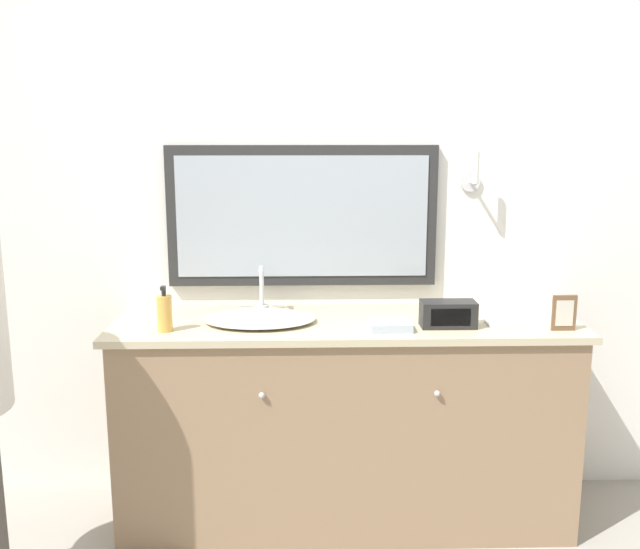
% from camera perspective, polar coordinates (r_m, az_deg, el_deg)
% --- Properties ---
extents(wall_back, '(8.00, 0.18, 2.55)m').
position_cam_1_polar(wall_back, '(3.31, 1.67, 3.82)').
color(wall_back, white).
rests_on(wall_back, ground_plane).
extents(vanity_counter, '(1.99, 0.60, 0.92)m').
position_cam_1_polar(vanity_counter, '(3.21, 2.00, -11.57)').
color(vanity_counter, '#937556').
rests_on(vanity_counter, ground_plane).
extents(sink_basin, '(0.47, 0.38, 0.21)m').
position_cam_1_polar(sink_basin, '(3.03, -4.84, -3.45)').
color(sink_basin, silver).
rests_on(sink_basin, vanity_counter).
extents(soap_bottle, '(0.06, 0.06, 0.19)m').
position_cam_1_polar(soap_bottle, '(2.94, -12.33, -3.01)').
color(soap_bottle, gold).
rests_on(soap_bottle, vanity_counter).
extents(appliance_box, '(0.23, 0.11, 0.11)m').
position_cam_1_polar(appliance_box, '(2.99, 10.22, -3.14)').
color(appliance_box, black).
rests_on(appliance_box, vanity_counter).
extents(picture_frame, '(0.10, 0.01, 0.15)m').
position_cam_1_polar(picture_frame, '(3.05, 18.95, -2.92)').
color(picture_frame, brown).
rests_on(picture_frame, vanity_counter).
extents(hand_towel_near_sink, '(0.17, 0.11, 0.03)m').
position_cam_1_polar(hand_towel_near_sink, '(2.92, 5.67, -4.13)').
color(hand_towel_near_sink, '#A8B7C6').
rests_on(hand_towel_near_sink, vanity_counter).
extents(metal_tray, '(0.14, 0.11, 0.01)m').
position_cam_1_polar(metal_tray, '(3.08, 14.53, -3.84)').
color(metal_tray, silver).
rests_on(metal_tray, vanity_counter).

